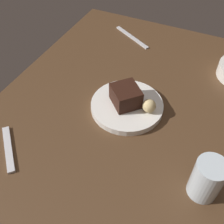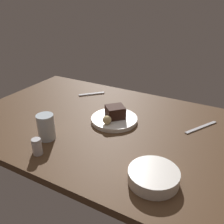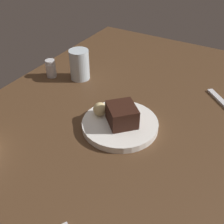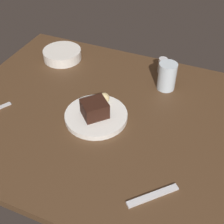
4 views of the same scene
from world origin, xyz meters
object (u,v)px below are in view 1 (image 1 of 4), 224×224
object	(u,v)px
butter_knife	(132,37)
bread_roll	(149,106)
dessert_spoon	(8,149)
chocolate_cake_slice	(126,96)
dessert_plate	(127,106)
water_glass	(207,179)

from	to	relation	value
butter_knife	bread_roll	bearing A→B (deg)	148.30
dessert_spoon	bread_roll	bearing A→B (deg)	-92.23
chocolate_cake_slice	butter_knife	xyz separation A→B (cm)	(36.39, 12.68, -4.41)
dessert_spoon	butter_knife	distance (cm)	64.04
dessert_plate	water_glass	xyz separation A→B (cm)	(-17.22, -25.95, 4.39)
chocolate_cake_slice	bread_roll	xyz separation A→B (cm)	(-0.18, -7.22, -0.81)
dessert_plate	water_glass	world-z (taller)	water_glass
bread_roll	dessert_spoon	distance (cm)	39.47
water_glass	dessert_spoon	xyz separation A→B (cm)	(-9.68, 48.03, -4.99)
chocolate_cake_slice	bread_roll	distance (cm)	7.26
chocolate_cake_slice	water_glass	xyz separation A→B (cm)	(-17.36, -26.54, 0.69)
bread_roll	butter_knife	distance (cm)	41.78
bread_roll	butter_knife	bearing A→B (deg)	28.55
dessert_plate	dessert_spoon	distance (cm)	34.80
water_glass	butter_knife	xyz separation A→B (cm)	(53.75, 39.22, -5.09)
bread_roll	dessert_spoon	size ratio (longest dim) A/B	0.26
chocolate_cake_slice	butter_knife	world-z (taller)	chocolate_cake_slice
dessert_plate	chocolate_cake_slice	xyz separation A→B (cm)	(0.14, 0.59, 3.70)
dessert_spoon	chocolate_cake_slice	bearing A→B (deg)	-83.80
chocolate_cake_slice	water_glass	world-z (taller)	water_glass
bread_roll	water_glass	bearing A→B (deg)	-131.64
dessert_spoon	butter_knife	world-z (taller)	dessert_spoon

